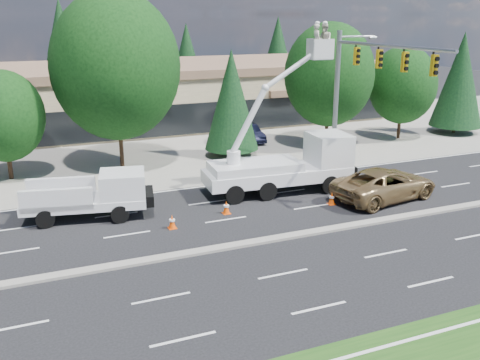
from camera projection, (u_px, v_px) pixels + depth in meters
name	position (u px, v px, depth m)	size (l,w,h in m)	color
ground	(251.00, 244.00, 24.21)	(140.00, 140.00, 0.00)	black
concrete_apron	(149.00, 147.00, 41.86)	(140.00, 22.00, 0.01)	gray
road_median	(251.00, 243.00, 24.19)	(120.00, 0.55, 0.12)	gray
strip_mall	(123.00, 94.00, 49.82)	(50.40, 15.40, 5.50)	tan
tree_front_c	(3.00, 116.00, 32.61)	(4.92, 4.92, 6.83)	#332114
tree_front_d	(116.00, 66.00, 34.35)	(8.30, 8.30, 11.52)	#332114
tree_front_e	(231.00, 100.00, 38.05)	(3.89, 3.89, 7.67)	#332114
tree_front_f	(329.00, 75.00, 40.55)	(6.83, 6.83, 9.48)	#332114
tree_front_g	(403.00, 85.00, 43.43)	(5.47, 5.47, 7.59)	#332114
tree_front_h	(460.00, 80.00, 45.57)	(4.36, 4.36, 8.60)	#332114
tree_back_b	(63.00, 50.00, 57.96)	(5.90, 5.90, 11.62)	#332114
tree_back_c	(187.00, 59.00, 63.48)	(4.57, 4.57, 9.02)	#332114
tree_back_d	(278.00, 53.00, 67.75)	(4.95, 4.95, 9.76)	#332114
signal_mast	(357.00, 82.00, 32.29)	(2.76, 10.16, 9.00)	gray
utility_pickup	(94.00, 200.00, 27.11)	(6.39, 3.40, 2.33)	white
bucket_truck	(290.00, 157.00, 30.91)	(8.74, 3.32, 9.59)	white
traffic_cone_b	(172.00, 222.00, 25.87)	(0.40, 0.40, 0.70)	#F54B07
traffic_cone_c	(226.00, 207.00, 27.79)	(0.40, 0.40, 0.70)	#F54B07
traffic_cone_d	(332.00, 198.00, 29.14)	(0.40, 0.40, 0.70)	#F54B07
traffic_cone_e	(386.00, 184.00, 31.58)	(0.40, 0.40, 0.70)	#F54B07
minivan	(385.00, 184.00, 29.85)	(2.92, 6.32, 1.76)	#99794A
parked_car_east	(248.00, 133.00, 43.57)	(1.47, 4.21, 1.39)	black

